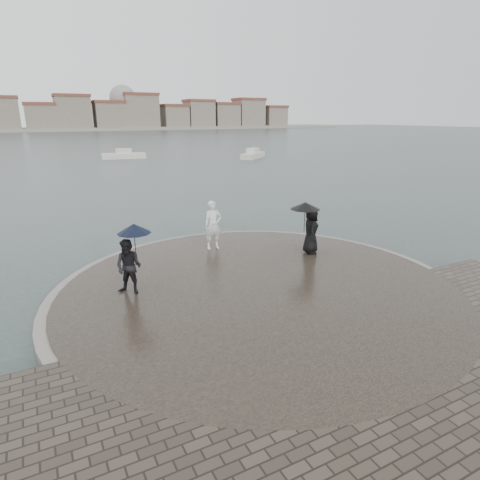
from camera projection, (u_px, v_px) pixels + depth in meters
ground at (334, 352)px, 9.41m from camera, size 400.00×400.00×0.00m
kerb_ring at (259, 291)px, 12.33m from camera, size 12.50×12.50×0.32m
quay_tip at (259, 290)px, 12.32m from camera, size 11.90×11.90×0.36m
statue at (213, 225)px, 15.39m from camera, size 0.73×0.51×1.89m
visitor_left at (130, 257)px, 11.46m from camera, size 1.24×1.08×2.04m
visitor_right at (309, 224)px, 14.84m from camera, size 1.27×1.17×1.95m
far_skyline at (21, 115)px, 141.20m from camera, size 260.00×20.00×37.00m
boats at (117, 161)px, 46.12m from camera, size 40.65×14.98×1.50m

